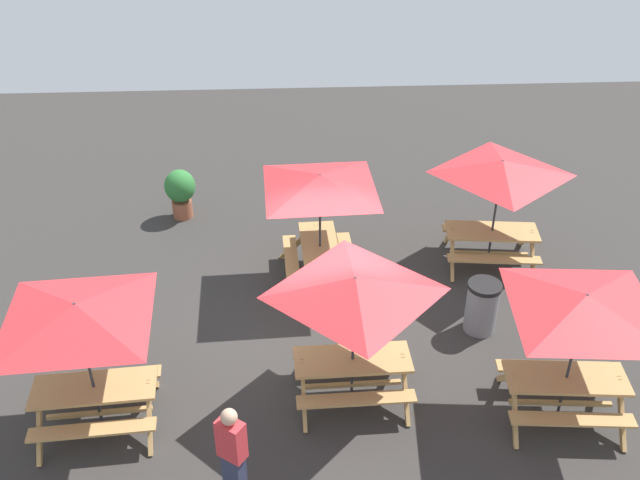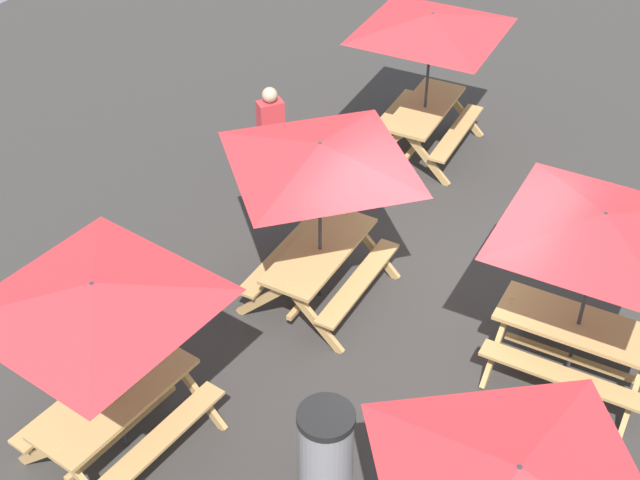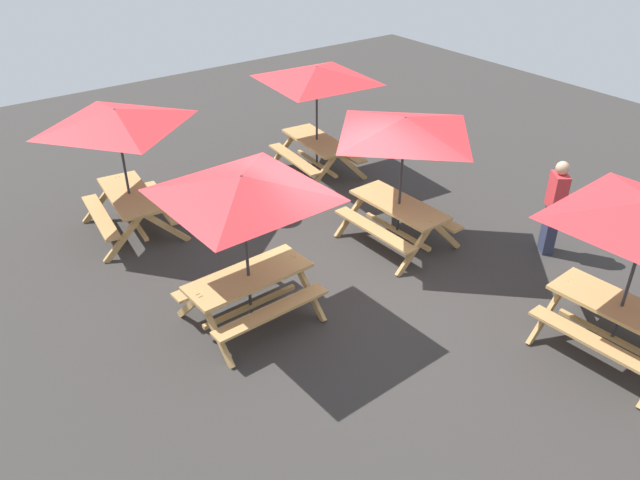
% 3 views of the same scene
% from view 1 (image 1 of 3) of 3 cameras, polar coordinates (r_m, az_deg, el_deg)
% --- Properties ---
extents(ground_plane, '(24.00, 24.00, 0.00)m').
position_cam_1_polar(ground_plane, '(12.72, 0.58, -7.42)').
color(ground_plane, '#33302D').
rests_on(ground_plane, ground).
extents(picnic_table_0, '(2.82, 2.82, 2.34)m').
position_cam_1_polar(picnic_table_0, '(10.37, -18.77, -6.19)').
color(picnic_table_0, tan).
rests_on(picnic_table_0, ground).
extents(picnic_table_1, '(2.05, 2.05, 2.34)m').
position_cam_1_polar(picnic_table_1, '(10.31, 2.80, -4.41)').
color(picnic_table_1, tan).
rests_on(picnic_table_1, ground).
extents(picnic_table_2, '(2.83, 2.83, 2.34)m').
position_cam_1_polar(picnic_table_2, '(12.94, -0.00, 4.05)').
color(picnic_table_2, tan).
rests_on(picnic_table_2, ground).
extents(picnic_table_3, '(2.20, 2.20, 2.34)m').
position_cam_1_polar(picnic_table_3, '(13.86, 14.26, 5.05)').
color(picnic_table_3, tan).
rests_on(picnic_table_3, ground).
extents(picnic_table_4, '(2.82, 2.82, 2.34)m').
position_cam_1_polar(picnic_table_4, '(10.63, 20.31, -5.44)').
color(picnic_table_4, tan).
rests_on(picnic_table_4, ground).
extents(trash_bin_gray, '(0.59, 0.59, 0.98)m').
position_cam_1_polar(trash_bin_gray, '(12.81, 12.81, -5.21)').
color(trash_bin_gray, gray).
rests_on(trash_bin_gray, ground).
extents(potted_plant_0, '(0.67, 0.67, 1.14)m').
position_cam_1_polar(potted_plant_0, '(15.97, -11.11, 3.92)').
color(potted_plant_0, '#935138').
rests_on(potted_plant_0, ground).
extents(person_standing, '(0.42, 0.39, 1.67)m').
position_cam_1_polar(person_standing, '(9.70, -7.01, -16.60)').
color(person_standing, '#2D334C').
rests_on(person_standing, ground).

